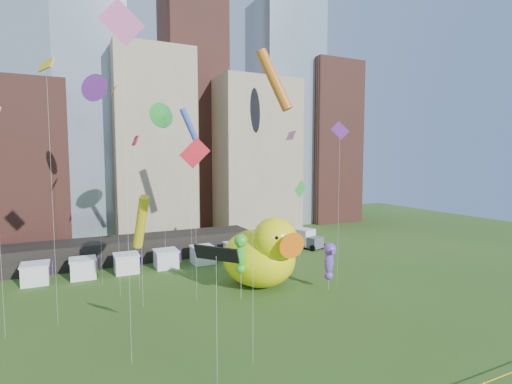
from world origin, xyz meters
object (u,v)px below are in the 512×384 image
big_duck (262,254)px  box_truck (301,237)px  seahorse_green (241,250)px  seahorse_purple (330,258)px  small_duck (268,266)px

big_duck → box_truck: size_ratio=1.53×
seahorse_green → seahorse_purple: size_ratio=1.29×
seahorse_green → seahorse_purple: seahorse_green is taller
small_duck → seahorse_purple: size_ratio=0.77×
seahorse_green → box_truck: 25.48m
seahorse_purple → small_duck: bearing=132.4°
small_duck → big_duck: bearing=-135.2°
seahorse_purple → box_truck: 21.06m
seahorse_purple → big_duck: bearing=159.8°
big_duck → seahorse_purple: (6.18, -4.12, -0.20)m
box_truck → small_duck: bearing=-153.6°
seahorse_purple → box_truck: bearing=79.4°
big_duck → small_duck: 4.43m
small_duck → box_truck: box_truck is taller
box_truck → seahorse_green: bearing=-154.1°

